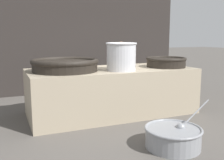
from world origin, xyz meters
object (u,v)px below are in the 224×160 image
(stock_pot, at_px, (121,56))
(cook, at_px, (121,69))
(giant_wok_near, at_px, (65,65))
(prep_bowl_vegetables, at_px, (173,136))
(giant_wok_far, at_px, (166,62))

(stock_pot, height_order, cook, stock_pot)
(cook, bearing_deg, giant_wok_near, 35.02)
(cook, height_order, prep_bowl_vegetables, cook)
(stock_pot, distance_m, prep_bowl_vegetables, 2.13)
(giant_wok_near, distance_m, giant_wok_far, 2.41)
(giant_wok_near, relative_size, cook, 0.87)
(giant_wok_far, height_order, cook, cook)
(giant_wok_near, height_order, stock_pot, stock_pot)
(giant_wok_near, xyz_separation_m, cook, (1.83, 1.14, -0.30))
(giant_wok_near, height_order, cook, cook)
(giant_wok_near, distance_m, prep_bowl_vegetables, 2.68)
(stock_pot, height_order, prep_bowl_vegetables, stock_pot)
(giant_wok_near, relative_size, stock_pot, 2.14)
(giant_wok_near, relative_size, giant_wok_far, 1.48)
(giant_wok_near, height_order, prep_bowl_vegetables, giant_wok_near)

